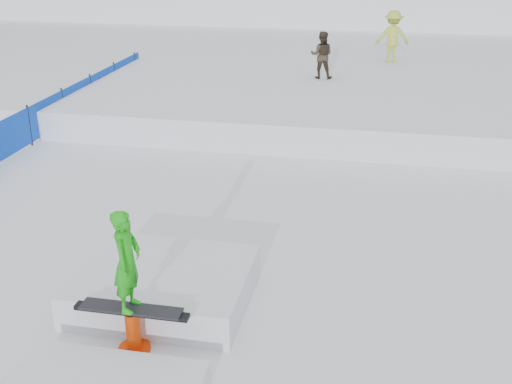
% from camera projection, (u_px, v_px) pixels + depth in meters
% --- Properties ---
extents(ground, '(120.00, 120.00, 0.00)m').
position_uv_depth(ground, '(199.00, 304.00, 9.94)').
color(ground, white).
extents(snow_berm, '(60.00, 14.00, 2.40)m').
position_uv_depth(snow_berm, '(343.00, 5.00, 36.63)').
color(snow_berm, white).
rests_on(snow_berm, ground).
extents(snow_midrise, '(50.00, 18.00, 0.80)m').
position_uv_depth(snow_midrise, '(315.00, 68.00, 24.27)').
color(snow_midrise, white).
rests_on(snow_midrise, ground).
extents(safety_fence, '(0.05, 16.00, 1.10)m').
position_uv_depth(safety_fence, '(30.00, 125.00, 16.87)').
color(safety_fence, blue).
rests_on(safety_fence, ground).
extents(walker_olive, '(0.74, 0.58, 1.50)m').
position_uv_depth(walker_olive, '(322.00, 55.00, 20.62)').
color(walker_olive, '#352A1E').
rests_on(walker_olive, snow_midrise).
extents(walker_ygreen, '(1.23, 0.76, 1.84)m').
position_uv_depth(walker_ygreen, '(393.00, 37.00, 22.94)').
color(walker_ygreen, '#B3CB3A').
rests_on(walker_ygreen, snow_midrise).
extents(jib_rail_feature, '(2.60, 4.40, 2.11)m').
position_uv_depth(jib_rail_feature, '(148.00, 309.00, 9.26)').
color(jib_rail_feature, white).
rests_on(jib_rail_feature, ground).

